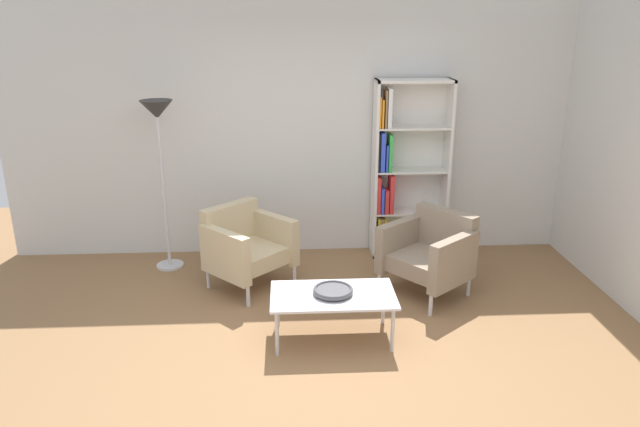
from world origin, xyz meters
The scene contains 8 objects.
ground_plane centered at (0.00, 0.00, 0.00)m, with size 8.32×8.32×0.00m, color olive.
plaster_back_panel centered at (0.00, 2.46, 1.45)m, with size 6.40×0.12×2.90m, color silver.
bookshelf_tall centered at (1.01, 2.25, 0.93)m, with size 0.80×0.30×1.90m.
coffee_table_low centered at (0.14, 0.45, 0.37)m, with size 1.00×0.56×0.40m.
decorative_bowl centered at (0.14, 0.45, 0.43)m, with size 0.32×0.32×0.05m.
armchair_by_bookshelf centered at (1.11, 1.24, 0.41)m, with size 0.94×0.95×0.78m.
armchair_near_window centered at (-0.62, 1.51, 0.41)m, with size 0.95×0.95×0.78m.
floor_lamp_torchiere centered at (-1.46, 2.00, 1.45)m, with size 0.32×0.32×1.74m.
Camera 1 is at (-0.21, -3.85, 2.53)m, focal length 33.43 mm.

